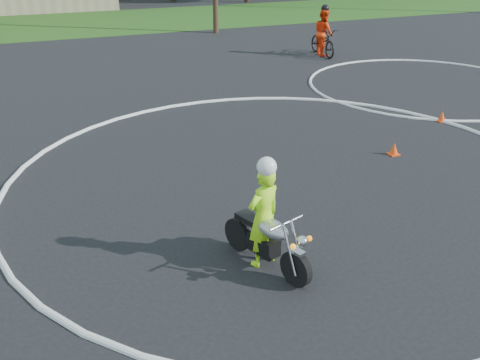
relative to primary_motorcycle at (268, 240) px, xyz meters
name	(u,v)px	position (x,y,z in m)	size (l,w,h in m)	color
ground	(366,242)	(1.91, 0.02, -0.49)	(120.00, 120.00, 0.00)	black
grass_strip	(102,22)	(1.91, 27.02, -0.48)	(120.00, 10.00, 0.02)	#1E4714
course_markings	(338,142)	(4.08, 4.37, -0.48)	(19.05, 19.05, 0.12)	silver
primary_motorcycle	(268,240)	(0.00, 0.00, 0.00)	(0.81, 1.85, 1.01)	black
rider_primary_grp	(264,214)	(-0.01, 0.13, 0.41)	(0.71, 0.58, 1.87)	#A8F519
rider_second_grp	(323,38)	(9.19, 13.79, 0.26)	(0.99, 2.28, 2.14)	black
traffic_cones	(472,146)	(6.75, 2.58, -0.35)	(22.84, 12.24, 0.30)	#FF420D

